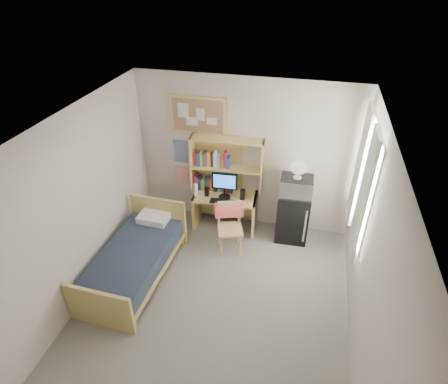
% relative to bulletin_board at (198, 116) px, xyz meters
% --- Properties ---
extents(floor, '(3.60, 4.20, 0.02)m').
position_rel_bulletin_board_xyz_m(floor, '(0.78, -2.08, -1.93)').
color(floor, gray).
rests_on(floor, ground).
extents(ceiling, '(3.60, 4.20, 0.02)m').
position_rel_bulletin_board_xyz_m(ceiling, '(0.78, -2.08, 0.68)').
color(ceiling, white).
rests_on(ceiling, wall_back).
extents(wall_back, '(3.60, 0.04, 2.60)m').
position_rel_bulletin_board_xyz_m(wall_back, '(0.78, 0.02, -0.62)').
color(wall_back, beige).
rests_on(wall_back, floor).
extents(wall_left, '(0.04, 4.20, 2.60)m').
position_rel_bulletin_board_xyz_m(wall_left, '(-1.02, -2.08, -0.62)').
color(wall_left, beige).
rests_on(wall_left, floor).
extents(wall_right, '(0.04, 4.20, 2.60)m').
position_rel_bulletin_board_xyz_m(wall_right, '(2.58, -2.08, -0.62)').
color(wall_right, beige).
rests_on(wall_right, floor).
extents(window_unit, '(0.10, 1.40, 1.70)m').
position_rel_bulletin_board_xyz_m(window_unit, '(2.53, -0.88, -0.32)').
color(window_unit, white).
rests_on(window_unit, wall_right).
extents(curtain_left, '(0.04, 0.55, 1.70)m').
position_rel_bulletin_board_xyz_m(curtain_left, '(2.50, -1.28, -0.32)').
color(curtain_left, white).
rests_on(curtain_left, wall_right).
extents(curtain_right, '(0.04, 0.55, 1.70)m').
position_rel_bulletin_board_xyz_m(curtain_right, '(2.50, -0.48, -0.32)').
color(curtain_right, white).
rests_on(curtain_right, wall_right).
extents(bulletin_board, '(0.94, 0.03, 0.64)m').
position_rel_bulletin_board_xyz_m(bulletin_board, '(0.00, 0.00, 0.00)').
color(bulletin_board, '#A57D57').
rests_on(bulletin_board, wall_back).
extents(poster_wave, '(0.30, 0.01, 0.42)m').
position_rel_bulletin_board_xyz_m(poster_wave, '(-0.32, 0.01, -0.67)').
color(poster_wave, navy).
rests_on(poster_wave, wall_back).
extents(poster_japan, '(0.28, 0.01, 0.36)m').
position_rel_bulletin_board_xyz_m(poster_japan, '(-0.32, 0.01, -1.14)').
color(poster_japan, red).
rests_on(poster_japan, wall_back).
extents(desk, '(1.09, 0.59, 0.66)m').
position_rel_bulletin_board_xyz_m(desk, '(0.52, -0.28, -1.59)').
color(desk, '#E0BF6D').
rests_on(desk, floor).
extents(desk_chair, '(0.53, 0.53, 0.84)m').
position_rel_bulletin_board_xyz_m(desk_chair, '(0.74, -0.85, -1.50)').
color(desk_chair, '#D5B665').
rests_on(desk_chair, floor).
extents(mini_fridge, '(0.53, 0.53, 0.88)m').
position_rel_bulletin_board_xyz_m(mini_fridge, '(1.67, -0.26, -1.48)').
color(mini_fridge, black).
rests_on(mini_fridge, floor).
extents(bed, '(0.96, 1.83, 0.50)m').
position_rel_bulletin_board_xyz_m(bed, '(-0.50, -1.77, -1.67)').
color(bed, '#1C2632').
rests_on(bed, floor).
extents(hutch, '(1.21, 0.37, 0.98)m').
position_rel_bulletin_board_xyz_m(hutch, '(0.51, -0.13, -0.77)').
color(hutch, '#E0BF6D').
rests_on(hutch, desk).
extents(monitor, '(0.42, 0.06, 0.44)m').
position_rel_bulletin_board_xyz_m(monitor, '(0.52, -0.34, -1.04)').
color(monitor, black).
rests_on(monitor, desk).
extents(keyboard, '(0.44, 0.16, 0.02)m').
position_rel_bulletin_board_xyz_m(keyboard, '(0.53, -0.48, -1.25)').
color(keyboard, black).
rests_on(keyboard, desk).
extents(speaker_left, '(0.07, 0.07, 0.16)m').
position_rel_bulletin_board_xyz_m(speaker_left, '(0.22, -0.36, -1.18)').
color(speaker_left, black).
rests_on(speaker_left, desk).
extents(speaker_right, '(0.08, 0.08, 0.18)m').
position_rel_bulletin_board_xyz_m(speaker_right, '(0.82, -0.33, -1.16)').
color(speaker_right, black).
rests_on(speaker_right, desk).
extents(water_bottle, '(0.07, 0.07, 0.23)m').
position_rel_bulletin_board_xyz_m(water_bottle, '(0.05, -0.41, -1.14)').
color(water_bottle, white).
rests_on(water_bottle, desk).
extents(hoodie, '(0.47, 0.28, 0.22)m').
position_rel_bulletin_board_xyz_m(hoodie, '(0.67, -0.66, -1.27)').
color(hoodie, '#FF6961').
rests_on(hoodie, desk_chair).
extents(microwave, '(0.51, 0.40, 0.29)m').
position_rel_bulletin_board_xyz_m(microwave, '(1.67, -0.28, -0.90)').
color(microwave, silver).
rests_on(microwave, mini_fridge).
extents(desk_fan, '(0.26, 0.26, 0.32)m').
position_rel_bulletin_board_xyz_m(desk_fan, '(1.67, -0.28, -0.59)').
color(desk_fan, white).
rests_on(desk_fan, microwave).
extents(pillow, '(0.48, 0.34, 0.11)m').
position_rel_bulletin_board_xyz_m(pillow, '(-0.47, -1.02, -1.37)').
color(pillow, white).
rests_on(pillow, bed).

